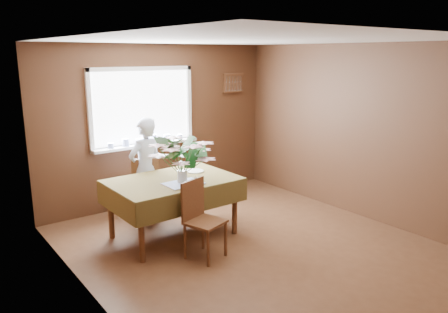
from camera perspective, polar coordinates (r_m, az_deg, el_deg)
floor at (r=5.59m, az=3.46°, el=-11.59°), size 4.50×4.50×0.00m
ceiling at (r=5.07m, az=3.86°, el=14.97°), size 4.50×4.50×0.00m
wall_back at (r=7.02m, az=-8.37°, el=4.14°), size 4.00×0.00×4.00m
wall_front at (r=3.83m, az=26.12°, el=-4.79°), size 4.00×0.00×4.00m
wall_left at (r=4.21m, az=-17.58°, el=-2.48°), size 0.00×4.50×4.50m
wall_right at (r=6.64m, az=16.92°, el=3.19°), size 0.00×4.50×4.50m
window_assembly at (r=6.82m, az=-10.40°, el=4.65°), size 1.72×0.20×1.22m
spoon_rack at (r=7.72m, az=1.21°, el=9.58°), size 0.44×0.05×0.33m
dining_table at (r=5.68m, az=-6.69°, el=-3.88°), size 1.61×1.11×0.78m
chair_far at (r=6.44m, az=-10.26°, el=-3.64°), size 0.50×0.50×0.91m
chair_near at (r=5.15m, az=-3.19°, el=-7.69°), size 0.50×0.50×0.92m
seated_woman at (r=6.28m, az=-10.16°, el=-1.70°), size 0.60×0.45×1.49m
flower_bouquet at (r=5.41m, az=-5.54°, el=0.20°), size 0.63×0.63×0.54m
side_plate at (r=5.99m, az=-3.84°, el=-1.91°), size 0.32×0.32×0.01m
table_knife at (r=5.58m, az=-3.52°, el=-3.00°), size 0.11×0.23×0.00m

